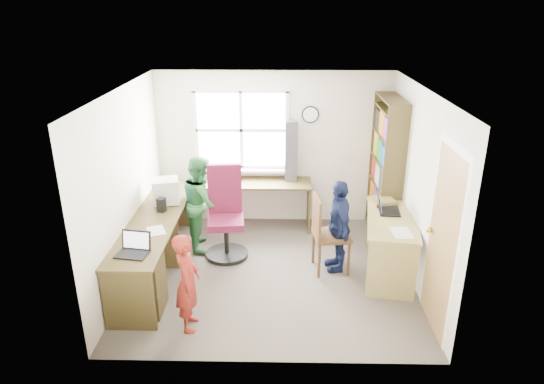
{
  "coord_description": "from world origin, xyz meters",
  "views": [
    {
      "loc": [
        0.12,
        -5.56,
        3.35
      ],
      "look_at": [
        0.0,
        0.25,
        1.05
      ],
      "focal_mm": 32.0,
      "sensor_mm": 36.0,
      "label": 1
    }
  ],
  "objects_px": {
    "person_navy": "(338,226)",
    "person_red": "(188,282)",
    "laptop_left": "(134,248)",
    "swivel_chair": "(226,218)",
    "crt_monitor": "(166,191)",
    "wooden_chair": "(326,231)",
    "person_green": "(202,203)",
    "bookshelf": "(386,172)",
    "l_desk": "(166,252)",
    "right_desk": "(391,233)",
    "potted_plant": "(231,173)",
    "laptop_right": "(385,207)",
    "cd_tower": "(291,151)"
  },
  "relations": [
    {
      "from": "right_desk",
      "to": "crt_monitor",
      "type": "xyz_separation_m",
      "value": [
        -3.0,
        0.5,
        0.36
      ]
    },
    {
      "from": "crt_monitor",
      "to": "l_desk",
      "type": "bearing_deg",
      "value": -93.78
    },
    {
      "from": "bookshelf",
      "to": "crt_monitor",
      "type": "relative_size",
      "value": 5.05
    },
    {
      "from": "l_desk",
      "to": "laptop_left",
      "type": "height_order",
      "value": "laptop_left"
    },
    {
      "from": "crt_monitor",
      "to": "person_green",
      "type": "xyz_separation_m",
      "value": [
        0.45,
        0.18,
        -0.24
      ]
    },
    {
      "from": "bookshelf",
      "to": "person_navy",
      "type": "height_order",
      "value": "bookshelf"
    },
    {
      "from": "wooden_chair",
      "to": "potted_plant",
      "type": "relative_size",
      "value": 3.32
    },
    {
      "from": "swivel_chair",
      "to": "crt_monitor",
      "type": "height_order",
      "value": "swivel_chair"
    },
    {
      "from": "laptop_right",
      "to": "person_green",
      "type": "relative_size",
      "value": 0.28
    },
    {
      "from": "right_desk",
      "to": "laptop_left",
      "type": "height_order",
      "value": "laptop_left"
    },
    {
      "from": "crt_monitor",
      "to": "person_green",
      "type": "relative_size",
      "value": 0.3
    },
    {
      "from": "crt_monitor",
      "to": "person_green",
      "type": "bearing_deg",
      "value": 7.77
    },
    {
      "from": "right_desk",
      "to": "swivel_chair",
      "type": "xyz_separation_m",
      "value": [
        -2.18,
        0.46,
        -0.01
      ]
    },
    {
      "from": "swivel_chair",
      "to": "crt_monitor",
      "type": "xyz_separation_m",
      "value": [
        -0.81,
        0.04,
        0.38
      ]
    },
    {
      "from": "wooden_chair",
      "to": "person_green",
      "type": "distance_m",
      "value": 1.83
    },
    {
      "from": "l_desk",
      "to": "person_green",
      "type": "relative_size",
      "value": 2.16
    },
    {
      "from": "crt_monitor",
      "to": "wooden_chair",
      "type": "bearing_deg",
      "value": -25.92
    },
    {
      "from": "crt_monitor",
      "to": "person_green",
      "type": "height_order",
      "value": "person_green"
    },
    {
      "from": "laptop_left",
      "to": "laptop_right",
      "type": "relative_size",
      "value": 0.98
    },
    {
      "from": "wooden_chair",
      "to": "laptop_left",
      "type": "relative_size",
      "value": 2.75
    },
    {
      "from": "crt_monitor",
      "to": "person_navy",
      "type": "height_order",
      "value": "person_navy"
    },
    {
      "from": "laptop_left",
      "to": "person_green",
      "type": "height_order",
      "value": "person_green"
    },
    {
      "from": "laptop_left",
      "to": "laptop_right",
      "type": "height_order",
      "value": "laptop_right"
    },
    {
      "from": "laptop_left",
      "to": "person_navy",
      "type": "distance_m",
      "value": 2.58
    },
    {
      "from": "l_desk",
      "to": "person_red",
      "type": "height_order",
      "value": "person_red"
    },
    {
      "from": "crt_monitor",
      "to": "person_red",
      "type": "relative_size",
      "value": 0.37
    },
    {
      "from": "potted_plant",
      "to": "right_desk",
      "type": "bearing_deg",
      "value": -31.33
    },
    {
      "from": "potted_plant",
      "to": "person_navy",
      "type": "distance_m",
      "value": 1.98
    },
    {
      "from": "laptop_left",
      "to": "potted_plant",
      "type": "relative_size",
      "value": 1.21
    },
    {
      "from": "l_desk",
      "to": "laptop_right",
      "type": "xyz_separation_m",
      "value": [
        2.79,
        0.57,
        0.38
      ]
    },
    {
      "from": "l_desk",
      "to": "laptop_left",
      "type": "relative_size",
      "value": 7.78
    },
    {
      "from": "wooden_chair",
      "to": "crt_monitor",
      "type": "bearing_deg",
      "value": 160.26
    },
    {
      "from": "potted_plant",
      "to": "person_red",
      "type": "relative_size",
      "value": 0.28
    },
    {
      "from": "person_green",
      "to": "person_navy",
      "type": "bearing_deg",
      "value": -119.78
    },
    {
      "from": "laptop_left",
      "to": "cd_tower",
      "type": "xyz_separation_m",
      "value": [
        1.77,
        2.39,
        0.41
      ]
    },
    {
      "from": "right_desk",
      "to": "person_navy",
      "type": "xyz_separation_m",
      "value": [
        -0.67,
        0.08,
        0.06
      ]
    },
    {
      "from": "crt_monitor",
      "to": "person_red",
      "type": "distance_m",
      "value": 1.85
    },
    {
      "from": "right_desk",
      "to": "potted_plant",
      "type": "distance_m",
      "value": 2.58
    },
    {
      "from": "laptop_left",
      "to": "person_navy",
      "type": "bearing_deg",
      "value": 32.32
    },
    {
      "from": "crt_monitor",
      "to": "person_red",
      "type": "xyz_separation_m",
      "value": [
        0.59,
        -1.71,
        -0.37
      ]
    },
    {
      "from": "l_desk",
      "to": "person_green",
      "type": "distance_m",
      "value": 1.1
    },
    {
      "from": "wooden_chair",
      "to": "laptop_right",
      "type": "xyz_separation_m",
      "value": [
        0.78,
        0.18,
        0.27
      ]
    },
    {
      "from": "laptop_left",
      "to": "person_green",
      "type": "relative_size",
      "value": 0.28
    },
    {
      "from": "right_desk",
      "to": "potted_plant",
      "type": "xyz_separation_m",
      "value": [
        -2.19,
        1.33,
        0.35
      ]
    },
    {
      "from": "person_navy",
      "to": "person_red",
      "type": "bearing_deg",
      "value": -60.76
    },
    {
      "from": "wooden_chair",
      "to": "person_green",
      "type": "height_order",
      "value": "person_green"
    },
    {
      "from": "right_desk",
      "to": "swivel_chair",
      "type": "bearing_deg",
      "value": 177.49
    },
    {
      "from": "l_desk",
      "to": "right_desk",
      "type": "bearing_deg",
      "value": 7.04
    },
    {
      "from": "wooden_chair",
      "to": "crt_monitor",
      "type": "height_order",
      "value": "crt_monitor"
    },
    {
      "from": "right_desk",
      "to": "laptop_left",
      "type": "distance_m",
      "value": 3.18
    }
  ]
}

